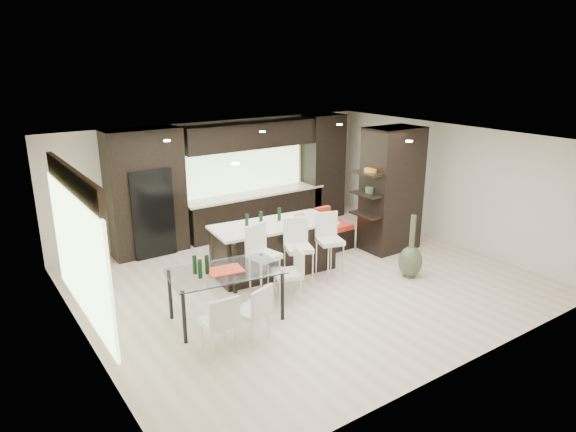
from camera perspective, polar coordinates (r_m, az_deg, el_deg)
ground at (r=9.92m, az=1.98°, el=-7.21°), size 8.00×8.00×0.00m
back_wall at (r=12.33m, az=-7.69°, el=4.19°), size 8.00×0.02×2.70m
left_wall at (r=7.87m, az=-22.12°, el=-4.59°), size 0.02×7.00×2.70m
right_wall at (r=12.18m, az=17.40°, el=3.38°), size 0.02×7.00×2.70m
ceiling at (r=9.13m, az=2.16°, el=8.39°), size 8.00×7.00×0.02m
window_left at (r=8.06m, az=-22.18°, el=-4.09°), size 0.04×3.20×1.90m
window_back at (r=12.52m, az=-5.19°, el=5.42°), size 3.40×0.04×1.20m
stone_accent at (r=7.80m, az=-22.70°, el=2.13°), size 0.08×3.00×0.80m
ceiling_spots at (r=9.34m, az=1.23°, el=8.47°), size 4.00×3.00×0.02m
back_cabinetry at (r=12.27m, az=-4.91°, el=4.22°), size 6.80×0.68×2.70m
refrigerator at (r=11.38m, az=-15.26°, el=0.53°), size 0.90×0.68×1.90m
partition_column at (r=11.39m, az=11.43°, el=2.92°), size 1.20×0.80×2.70m
kitchen_island at (r=10.14m, az=-1.63°, el=-3.55°), size 2.51×1.29×1.01m
stool_left at (r=9.10m, az=-2.62°, el=-5.90°), size 0.56×0.56×1.06m
stool_mid at (r=9.48m, az=1.18°, el=-4.95°), size 0.59×0.59×1.04m
stool_right at (r=9.91m, az=4.65°, el=-4.06°), size 0.56×0.56×1.02m
bench at (r=11.30m, az=3.74°, el=-2.57°), size 1.45×0.56×0.56m
floor_vase at (r=10.14m, az=13.56°, el=-3.31°), size 0.49×0.49×1.25m
dining_table at (r=8.44m, az=-6.89°, el=-8.72°), size 1.90×1.24×0.85m
chair_near at (r=7.81m, az=-4.05°, el=-10.93°), size 0.58×0.58×0.85m
chair_far at (r=7.57m, az=-7.73°, el=-11.96°), size 0.47×0.47×0.86m
chair_end at (r=9.00m, az=-0.07°, el=-6.85°), size 0.58×0.58×0.86m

